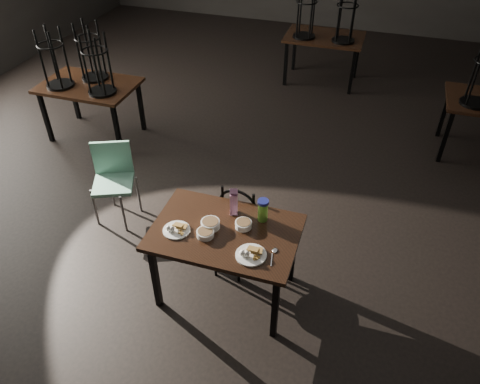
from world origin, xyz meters
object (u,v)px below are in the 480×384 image
(juice_carton, at_px, (234,202))
(school_chair, at_px, (113,175))
(bentwood_chair, at_px, (233,226))
(main_table, at_px, (225,238))
(water_bottle, at_px, (263,210))

(juice_carton, height_order, school_chair, juice_carton)
(juice_carton, relative_size, bentwood_chair, 0.31)
(school_chair, bearing_deg, main_table, -47.85)
(juice_carton, relative_size, water_bottle, 1.28)
(water_bottle, bearing_deg, school_chair, 165.37)
(main_table, height_order, water_bottle, water_bottle)
(main_table, height_order, bentwood_chair, bentwood_chair)
(water_bottle, bearing_deg, juice_carton, 178.44)
(main_table, relative_size, bentwood_chair, 1.43)
(water_bottle, distance_m, school_chair, 1.80)
(main_table, xyz_separation_m, bentwood_chair, (-0.04, 0.33, -0.17))
(juice_carton, bearing_deg, main_table, -89.77)
(water_bottle, xyz_separation_m, school_chair, (-1.71, 0.45, -0.34))
(juice_carton, xyz_separation_m, bentwood_chair, (-0.04, 0.09, -0.37))
(bentwood_chair, bearing_deg, juice_carton, -62.31)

